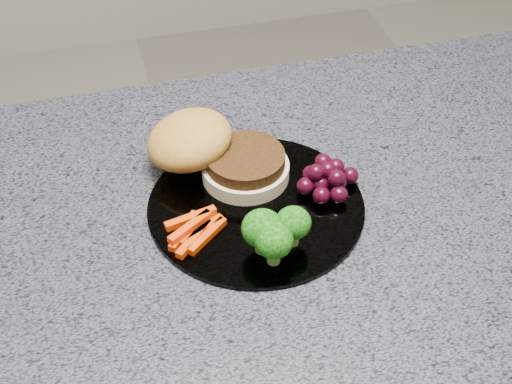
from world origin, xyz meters
TOP-DOWN VIEW (x-y plane):
  - countertop at (0.00, 0.00)m, footprint 1.20×0.60m
  - plate at (-0.03, 0.00)m, footprint 0.26×0.26m
  - burger at (-0.07, 0.08)m, footprint 0.20×0.18m
  - carrot_sticks at (-0.12, -0.03)m, footprint 0.07×0.07m
  - broccoli at (-0.04, -0.08)m, footprint 0.08×0.06m
  - grape_bunch at (0.06, 0.01)m, footprint 0.08×0.07m

SIDE VIEW (x-z plane):
  - countertop at x=0.00m, z-range 0.86..0.90m
  - plate at x=-0.03m, z-range 0.90..0.91m
  - carrot_sticks at x=-0.12m, z-range 0.90..0.92m
  - grape_bunch at x=0.06m, z-range 0.90..0.94m
  - burger at x=-0.07m, z-range 0.90..0.96m
  - broccoli at x=-0.04m, z-range 0.91..0.97m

